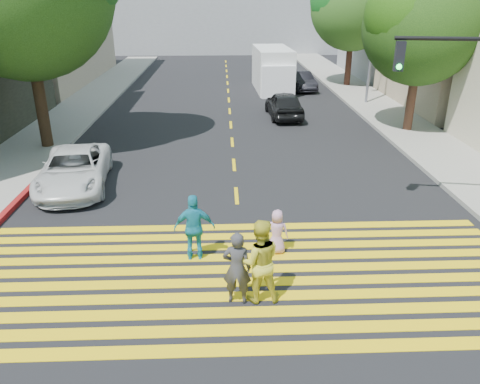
{
  "coord_description": "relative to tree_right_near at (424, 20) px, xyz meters",
  "views": [
    {
      "loc": [
        -0.43,
        -8.03,
        6.09
      ],
      "look_at": [
        0.0,
        3.0,
        1.4
      ],
      "focal_mm": 35.0,
      "sensor_mm": 36.0,
      "label": 1
    }
  ],
  "objects": [
    {
      "name": "ground",
      "position": [
        -8.44,
        -13.37,
        -5.06
      ],
      "size": [
        120.0,
        120.0,
        0.0
      ],
      "primitive_type": "plane",
      "color": "black"
    },
    {
      "name": "sidewalk_left",
      "position": [
        -16.94,
        8.63,
        -4.98
      ],
      "size": [
        3.0,
        40.0,
        0.15
      ],
      "primitive_type": "cube",
      "color": "gray",
      "rests_on": "ground"
    },
    {
      "name": "sidewalk_right",
      "position": [
        0.06,
        1.63,
        -4.98
      ],
      "size": [
        3.0,
        60.0,
        0.15
      ],
      "primitive_type": "cube",
      "color": "gray",
      "rests_on": "ground"
    },
    {
      "name": "curb_red",
      "position": [
        -15.34,
        -7.37,
        -4.98
      ],
      "size": [
        0.2,
        8.0,
        0.16
      ],
      "primitive_type": "cube",
      "color": "maroon",
      "rests_on": "ground"
    },
    {
      "name": "crosswalk",
      "position": [
        -8.44,
        -12.1,
        -5.05
      ],
      "size": [
        13.4,
        5.3,
        0.01
      ],
      "color": "yellow",
      "rests_on": "ground"
    },
    {
      "name": "lane_line",
      "position": [
        -8.44,
        9.13,
        -5.05
      ],
      "size": [
        0.12,
        34.4,
        0.01
      ],
      "color": "yellow",
      "rests_on": "ground"
    },
    {
      "name": "building_left_tan",
      "position": [
        -24.44,
        14.63,
        -0.06
      ],
      "size": [
        12.0,
        16.0,
        10.0
      ],
      "primitive_type": "cube",
      "color": "tan",
      "rests_on": "ground"
    },
    {
      "name": "building_right_grey",
      "position": [
        6.56,
        16.63,
        -0.06
      ],
      "size": [
        10.0,
        10.0,
        10.0
      ],
      "primitive_type": "cube",
      "color": "gray",
      "rests_on": "ground"
    },
    {
      "name": "tree_right_near",
      "position": [
        0.0,
        0.0,
        0.0
      ],
      "size": [
        6.14,
        5.91,
        7.47
      ],
      "rotation": [
        0.0,
        0.0,
        0.17
      ],
      "color": "#412817",
      "rests_on": "ground"
    },
    {
      "name": "tree_right_far",
      "position": [
        0.08,
        11.83,
        0.55
      ],
      "size": [
        6.55,
        6.13,
        8.3
      ],
      "rotation": [
        0.0,
        0.0,
        0.07
      ],
      "color": "#452319",
      "rests_on": "ground"
    },
    {
      "name": "pedestrian_man",
      "position": [
        -8.61,
        -13.07,
        -4.23
      ],
      "size": [
        0.66,
        0.48,
        1.66
      ],
      "primitive_type": "imported",
      "rotation": [
        0.0,
        0.0,
        2.99
      ],
      "color": "#36363A",
      "rests_on": "ground"
    },
    {
      "name": "pedestrian_woman",
      "position": [
        -8.14,
        -13.0,
        -4.12
      ],
      "size": [
        0.95,
        0.75,
        1.88
      ],
      "primitive_type": "imported",
      "rotation": [
        0.0,
        0.0,
        3.19
      ],
      "color": "gold",
      "rests_on": "ground"
    },
    {
      "name": "pedestrian_child",
      "position": [
        -7.54,
        -11.04,
        -4.47
      ],
      "size": [
        0.64,
        0.48,
        1.17
      ],
      "primitive_type": "imported",
      "rotation": [
        0.0,
        0.0,
        2.94
      ],
      "color": "#C18CB0",
      "rests_on": "ground"
    },
    {
      "name": "pedestrian_extra",
      "position": [
        -9.58,
        -11.26,
        -4.2
      ],
      "size": [
        1.02,
        0.46,
        1.7
      ],
      "primitive_type": "imported",
      "rotation": [
        0.0,
        0.0,
        3.19
      ],
      "color": "teal",
      "rests_on": "ground"
    },
    {
      "name": "white_sedan",
      "position": [
        -13.89,
        -6.41,
        -4.42
      ],
      "size": [
        2.7,
        4.85,
        1.28
      ],
      "primitive_type": "imported",
      "rotation": [
        0.0,
        0.0,
        0.13
      ],
      "color": "silver",
      "rests_on": "ground"
    },
    {
      "name": "dark_car_near",
      "position": [
        -5.58,
        3.09,
        -4.36
      ],
      "size": [
        1.83,
        4.14,
        1.38
      ],
      "primitive_type": "imported",
      "rotation": [
        0.0,
        0.0,
        3.19
      ],
      "color": "black",
      "rests_on": "ground"
    },
    {
      "name": "silver_car",
      "position": [
        -4.96,
        16.9,
        -4.41
      ],
      "size": [
        1.85,
        4.47,
        1.29
      ],
      "primitive_type": "imported",
      "rotation": [
        0.0,
        0.0,
        3.13
      ],
      "color": "#969696",
      "rests_on": "ground"
    },
    {
      "name": "dark_car_parked",
      "position": [
        -3.43,
        10.74,
        -4.44
      ],
      "size": [
        1.77,
        3.85,
        1.23
      ],
      "primitive_type": "imported",
      "rotation": [
        0.0,
        0.0,
        0.13
      ],
      "color": "black",
      "rests_on": "ground"
    },
    {
      "name": "white_van",
      "position": [
        -5.4,
        10.66,
        -3.74
      ],
      "size": [
        2.41,
        5.96,
        2.78
      ],
      "rotation": [
        0.0,
        0.0,
        0.03
      ],
      "color": "white",
      "rests_on": "ground"
    },
    {
      "name": "street_lamp",
      "position": [
        -0.48,
        5.98,
        -0.04
      ],
      "size": [
        1.98,
        0.39,
        8.73
      ],
      "rotation": [
        0.0,
        0.0,
        0.1
      ],
      "color": "gray",
      "rests_on": "ground"
    }
  ]
}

